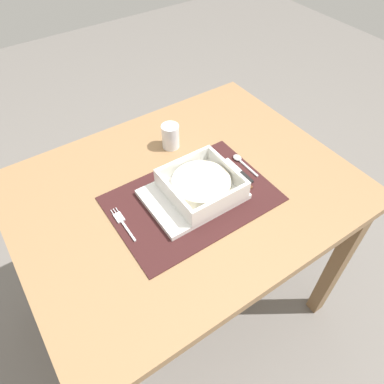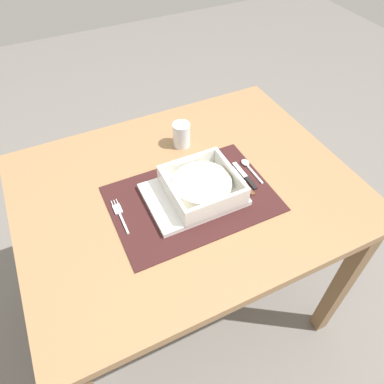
% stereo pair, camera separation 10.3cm
% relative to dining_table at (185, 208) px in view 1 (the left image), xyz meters
% --- Properties ---
extents(ground_plane, '(6.00, 6.00, 0.00)m').
position_rel_dining_table_xyz_m(ground_plane, '(0.00, 0.00, -0.64)').
color(ground_plane, slate).
extents(dining_table, '(1.01, 0.79, 0.74)m').
position_rel_dining_table_xyz_m(dining_table, '(0.00, 0.00, 0.00)').
color(dining_table, '#936D47').
rests_on(dining_table, ground).
extents(placemat, '(0.47, 0.32, 0.00)m').
position_rel_dining_table_xyz_m(placemat, '(-0.01, -0.05, 0.10)').
color(placemat, '#381919').
rests_on(placemat, dining_table).
extents(serving_plate, '(0.27, 0.21, 0.02)m').
position_rel_dining_table_xyz_m(serving_plate, '(-0.00, -0.05, 0.11)').
color(serving_plate, white).
rests_on(serving_plate, placemat).
extents(porridge_bowl, '(0.20, 0.20, 0.06)m').
position_rel_dining_table_xyz_m(porridge_bowl, '(0.02, -0.05, 0.14)').
color(porridge_bowl, white).
rests_on(porridge_bowl, serving_plate).
extents(fork, '(0.02, 0.13, 0.00)m').
position_rel_dining_table_xyz_m(fork, '(-0.22, -0.02, 0.10)').
color(fork, silver).
rests_on(fork, placemat).
extents(spoon, '(0.02, 0.12, 0.01)m').
position_rel_dining_table_xyz_m(spoon, '(0.21, -0.01, 0.11)').
color(spoon, silver).
rests_on(spoon, placemat).
extents(butter_knife, '(0.01, 0.13, 0.01)m').
position_rel_dining_table_xyz_m(butter_knife, '(0.18, -0.05, 0.11)').
color(butter_knife, black).
rests_on(butter_knife, placemat).
extents(bread_knife, '(0.01, 0.13, 0.01)m').
position_rel_dining_table_xyz_m(bread_knife, '(0.16, -0.06, 0.11)').
color(bread_knife, '#59331E').
rests_on(bread_knife, placemat).
extents(drinking_glass, '(0.06, 0.06, 0.08)m').
position_rel_dining_table_xyz_m(drinking_glass, '(0.07, 0.19, 0.14)').
color(drinking_glass, white).
rests_on(drinking_glass, dining_table).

